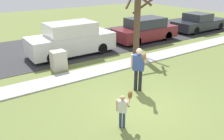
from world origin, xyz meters
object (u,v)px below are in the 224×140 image
Objects in this scene: person_child at (124,106)px; parked_van_white at (71,40)px; person_adult at (139,66)px; utility_cabinet at (59,60)px; parked_pickup_dark at (199,23)px; parked_suv_maroon at (145,30)px; street_tree_near at (137,16)px; baseball at (129,105)px.

parked_van_white is (1.79, 7.50, 0.18)m from person_child.
parked_van_white reaches higher than person_adult.
parked_pickup_dark is (13.39, 1.90, 0.19)m from utility_cabinet.
parked_van_white is 0.96× the size of parked_pickup_dark.
parked_pickup_dark is (6.11, 0.01, -0.12)m from parked_suv_maroon.
street_tree_near is at bearing -168.34° from person_adult.
parked_pickup_dark is at bearing 27.58° from baseball.
parked_suv_maroon reaches higher than utility_cabinet.
person_adult is 1.84× the size of utility_cabinet.
parked_pickup_dark is (12.73, 6.65, 0.64)m from baseball.
parked_van_white reaches higher than person_child.
street_tree_near is at bearing 48.07° from baseball.
parked_pickup_dark is at bearing 8.06° from utility_cabinet.
parked_van_white is (-0.13, 5.88, -0.19)m from person_adult.
parked_suv_maroon is at bearing -179.90° from parked_pickup_dark.
person_child is at bearing -92.05° from utility_cabinet.
person_adult is at bearing -88.69° from parked_van_white.
person_child is 0.24× the size of parked_suv_maroon.
parked_pickup_dark is (8.59, 2.05, -1.59)m from street_tree_near.
parked_van_white reaches higher than parked_suv_maroon.
parked_pickup_dark is at bearing 0.10° from parked_suv_maroon.
baseball is at bearing -97.95° from parked_van_white.
baseball is at bearing -152.42° from parked_pickup_dark.
street_tree_near is 4.04m from parked_van_white.
parked_van_white reaches higher than parked_pickup_dark.
parked_pickup_dark reaches higher than person_child.
parked_suv_maroon is at bearing 39.28° from street_tree_near.
street_tree_near is at bearing -1.80° from utility_cabinet.
parked_pickup_dark is (11.67, 5.88, -0.42)m from person_adult.
utility_cabinet is at bearing -130.03° from parked_van_white.
person_child is at bearing -135.31° from baseball.
baseball is (0.86, 0.86, -0.69)m from person_child.
person_child is 0.22× the size of parked_pickup_dark.
parked_van_white is 1.06× the size of parked_suv_maroon.
street_tree_near is (4.80, -0.15, 1.78)m from utility_cabinet.
street_tree_near reaches higher than baseball.
person_child is 1.17× the size of utility_cabinet.
street_tree_near reaches higher than parked_pickup_dark.
person_adult is at bearing -128.69° from street_tree_near.
baseball is 0.01× the size of parked_pickup_dark.
person_child is at bearing -132.49° from street_tree_near.
utility_cabinet reaches higher than baseball.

